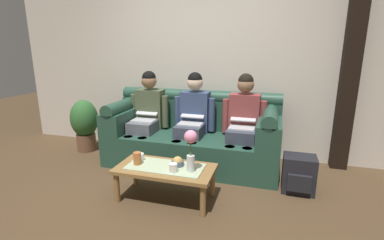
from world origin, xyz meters
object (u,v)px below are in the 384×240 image
Objects in this scene: cup_near_left at (137,158)px; potted_plant at (85,123)px; coffee_table at (165,171)px; snack_bowl at (178,162)px; person_right at (243,119)px; person_left at (147,113)px; cup_near_right at (173,168)px; cup_far_center at (141,157)px; couch at (193,136)px; flower_vase at (191,146)px; person_middle at (193,116)px; backpack_right at (299,174)px.

potted_plant is at bearing 143.74° from cup_near_left.
snack_bowl is (0.12, 0.05, 0.09)m from coffee_table.
person_right is 1.57× the size of potted_plant.
person_left is 1.12m from cup_near_left.
cup_near_left is at bearing -168.32° from snack_bowl.
person_left reaches higher than cup_near_left.
cup_far_center is at bearing 157.65° from cup_near_right.
cup_near_left is (-0.95, -1.04, -0.23)m from person_right.
cup_far_center reaches higher than coffee_table.
person_left reaches higher than couch.
person_right is 2.93× the size of flower_vase.
potted_plant is at bearing 152.36° from flower_vase.
person_middle reaches higher than coffee_table.
person_left is at bearing -179.69° from couch.
backpack_right is (1.20, 0.66, -0.21)m from cup_near_right.
cup_near_left reaches higher than cup_far_center.
person_middle reaches higher than couch.
coffee_table is 2.46× the size of backpack_right.
coffee_table is 0.43m from flower_vase.
coffee_table is 11.55× the size of cup_near_right.
person_middle is at bearing -0.01° from person_left.
person_left is 1.03m from cup_far_center.
snack_bowl reaches higher than cup_far_center.
cup_near_right reaches higher than coffee_table.
person_left is 2.09m from backpack_right.
couch is 0.96m from snack_bowl.
potted_plant is at bearing 146.40° from cup_far_center.
coffee_table is 7.81× the size of snack_bowl.
cup_far_center is (-0.31, -0.93, 0.03)m from couch.
couch is at bearing 74.40° from cup_near_left.
couch is 2.25× the size of coffee_table.
potted_plant reaches higher than snack_bowl.
flower_vase is 1.03× the size of backpack_right.
person_middle is 1.01m from cup_far_center.
cup_near_right is 1.15× the size of cup_far_center.
person_right is at bearing -0.00° from person_middle.
snack_bowl is at bearing 93.28° from cup_near_right.
couch is 0.29m from person_middle.
coffee_table is 1.44m from backpack_right.
snack_bowl is (0.78, -0.95, -0.26)m from person_left.
flower_vase reaches higher than backpack_right.
couch is at bearing 96.50° from cup_near_right.
person_right reaches higher than flower_vase.
couch is 1.84× the size of person_left.
cup_near_right is at bearing -31.13° from potted_plant.
cup_near_right is (0.42, -0.07, -0.02)m from cup_near_left.
couch is at bearing 105.19° from flower_vase.
person_middle is 1.14m from cup_near_right.
person_right is 0.93m from backpack_right.
couch is at bearing 179.68° from person_right.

